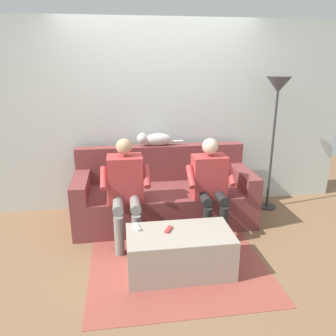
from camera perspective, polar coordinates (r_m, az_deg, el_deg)
The scene contains 11 objects.
ground_plane at distance 3.66m, azimuth 0.87°, elevation -13.68°, with size 8.00×8.00×0.00m, color #846042.
back_wall at distance 4.41m, azimuth -1.64°, elevation 8.70°, with size 5.08×0.06×2.43m, color silver.
couch at distance 4.17m, azimuth -0.73°, elevation -4.85°, with size 2.15×0.87×0.89m.
coffee_table at distance 3.23m, azimuth 1.99°, elevation -14.14°, with size 0.98×0.53×0.40m.
person_left_seated at distance 3.76m, azimuth 7.24°, elevation -2.36°, with size 0.53×0.51×1.11m.
person_right_seated at distance 3.64m, azimuth -7.26°, elevation -2.90°, with size 0.53×0.61×1.13m.
cat_on_backrest at distance 4.24m, azimuth -2.38°, elevation 4.96°, with size 0.59×0.13×0.17m.
remote_white at distance 3.21m, azimuth -5.34°, elevation -10.02°, with size 0.14×0.03×0.03m, color white.
remote_red at distance 3.16m, azimuth 0.09°, elevation -10.48°, with size 0.13×0.04×0.02m, color #B73333.
floor_rug at distance 3.43m, azimuth 1.61°, elevation -15.97°, with size 1.70×1.53×0.01m, color #9E473D.
floor_lamp at distance 4.43m, azimuth 18.21°, elevation 11.51°, with size 0.31×0.31×1.74m.
Camera 1 is at (0.50, 3.68, 1.91)m, focal length 35.60 mm.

